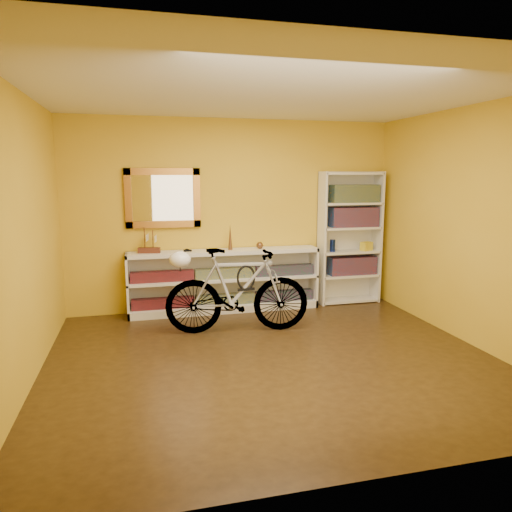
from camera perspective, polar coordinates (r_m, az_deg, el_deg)
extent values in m
cube|color=black|center=(4.91, 2.01, -12.42)|extent=(4.50, 4.00, 0.01)
cube|color=silver|center=(4.61, 2.22, 19.18)|extent=(4.50, 4.00, 0.01)
cube|color=gold|center=(6.52, -2.77, 4.94)|extent=(4.50, 0.01, 2.60)
cube|color=gold|center=(4.52, -26.58, 1.71)|extent=(0.01, 4.00, 2.60)
cube|color=gold|center=(5.63, 24.77, 3.27)|extent=(0.01, 4.00, 2.60)
cube|color=brown|center=(6.35, -11.22, 6.90)|extent=(0.98, 0.06, 0.78)
cube|color=silver|center=(6.90, 4.70, -3.64)|extent=(0.09, 0.02, 0.09)
cube|color=black|center=(6.48, -3.74, -5.25)|extent=(2.50, 0.13, 0.14)
cube|color=navy|center=(6.40, -3.78, -2.09)|extent=(2.50, 0.13, 0.14)
imported|color=black|center=(6.29, -8.28, 0.55)|extent=(0.00, 0.00, 0.00)
cone|color=brown|center=(6.35, -3.15, 2.30)|extent=(0.06, 0.06, 0.35)
sphere|color=brown|center=(6.46, 0.46, 1.31)|extent=(0.09, 0.09, 0.09)
cube|color=maroon|center=(7.02, 11.55, -1.12)|extent=(0.70, 0.22, 0.26)
cube|color=maroon|center=(6.92, 11.75, 4.66)|extent=(0.70, 0.22, 0.28)
cube|color=navy|center=(6.90, 11.85, 7.43)|extent=(0.70, 0.22, 0.25)
cylinder|color=navy|center=(6.81, 9.27, 1.26)|extent=(0.08, 0.08, 0.18)
cube|color=maroon|center=(6.82, 9.83, 7.20)|extent=(0.17, 0.17, 0.19)
cube|color=yellow|center=(7.02, 13.25, 1.17)|extent=(0.19, 0.16, 0.13)
imported|color=silver|center=(5.56, -2.25, -4.20)|extent=(0.64, 1.77, 1.02)
ellipsoid|color=white|center=(5.46, -9.22, -0.42)|extent=(0.25, 0.24, 0.19)
torus|color=black|center=(5.53, -1.21, -2.64)|extent=(0.22, 0.02, 0.22)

